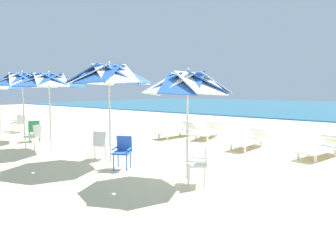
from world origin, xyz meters
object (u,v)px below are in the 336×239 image
at_px(plastic_chair_6, 17,121).
at_px(plastic_chair_0, 200,162).
at_px(plastic_chair_3, 35,135).
at_px(plastic_chair_4, 34,130).
at_px(beach_umbrella_0, 188,85).
at_px(sun_lounger_1, 249,140).
at_px(sun_lounger_3, 177,131).
at_px(sun_lounger_2, 208,132).
at_px(sun_lounger_0, 320,148).
at_px(plastic_chair_1, 102,143).
at_px(plastic_chair_5, 23,122).
at_px(beach_umbrella_2, 49,81).
at_px(beach_umbrella_1, 109,75).
at_px(beach_umbrella_3, 22,80).
at_px(plastic_chair_2, 123,150).

bearing_deg(plastic_chair_6, plastic_chair_0, -6.89).
xyz_separation_m(plastic_chair_3, plastic_chair_4, (-1.42, 0.71, 0.00)).
bearing_deg(beach_umbrella_0, plastic_chair_6, 173.66).
bearing_deg(sun_lounger_1, plastic_chair_4, -150.23).
height_order(plastic_chair_4, sun_lounger_3, plastic_chair_4).
height_order(plastic_chair_4, sun_lounger_1, plastic_chair_4).
bearing_deg(sun_lounger_2, sun_lounger_0, -12.26).
height_order(plastic_chair_6, sun_lounger_1, plastic_chair_6).
bearing_deg(plastic_chair_4, plastic_chair_1, -3.26).
relative_size(beach_umbrella_0, plastic_chair_3, 2.99).
relative_size(plastic_chair_5, plastic_chair_6, 1.00).
distance_m(beach_umbrella_2, plastic_chair_6, 6.25).
relative_size(plastic_chair_1, sun_lounger_1, 0.40).
xyz_separation_m(plastic_chair_4, sun_lounger_0, (9.63, 4.20, -0.22)).
bearing_deg(beach_umbrella_0, plastic_chair_0, -19.71).
bearing_deg(sun_lounger_3, sun_lounger_0, -3.13).
bearing_deg(beach_umbrella_1, beach_umbrella_0, 0.92).
relative_size(sun_lounger_0, sun_lounger_1, 1.03).
height_order(beach_umbrella_3, plastic_chair_6, beach_umbrella_3).
distance_m(plastic_chair_1, sun_lounger_0, 6.74).
bearing_deg(beach_umbrella_3, plastic_chair_6, 159.95).
height_order(beach_umbrella_0, sun_lounger_3, beach_umbrella_0).
distance_m(plastic_chair_6, sun_lounger_1, 11.43).
distance_m(plastic_chair_5, sun_lounger_2, 9.06).
relative_size(plastic_chair_0, plastic_chair_2, 1.00).
distance_m(plastic_chair_1, sun_lounger_2, 5.49).
xyz_separation_m(plastic_chair_0, beach_umbrella_1, (-3.16, 0.12, 2.00)).
xyz_separation_m(beach_umbrella_3, sun_lounger_2, (5.47, 5.36, -2.20)).
bearing_deg(plastic_chair_2, sun_lounger_0, 51.59).
xyz_separation_m(plastic_chair_5, plastic_chair_6, (-0.64, 0.04, 0.00)).
relative_size(beach_umbrella_3, sun_lounger_2, 1.28).
xyz_separation_m(plastic_chair_6, sun_lounger_3, (7.47, 3.51, -0.22)).
relative_size(plastic_chair_2, plastic_chair_4, 1.00).
xyz_separation_m(plastic_chair_1, plastic_chair_4, (-4.58, 0.26, 0.00)).
distance_m(beach_umbrella_3, plastic_chair_5, 3.41).
xyz_separation_m(beach_umbrella_1, plastic_chair_2, (0.83, -0.27, -2.00)).
bearing_deg(plastic_chair_4, beach_umbrella_3, -162.75).
height_order(beach_umbrella_3, plastic_chair_4, beach_umbrella_3).
relative_size(plastic_chair_3, plastic_chair_5, 1.00).
height_order(beach_umbrella_2, plastic_chair_6, beach_umbrella_2).
bearing_deg(plastic_chair_1, beach_umbrella_2, -174.90).
bearing_deg(plastic_chair_6, plastic_chair_4, -15.31).
xyz_separation_m(plastic_chair_0, plastic_chair_4, (-8.17, 0.43, 0.00)).
height_order(plastic_chair_0, sun_lounger_1, plastic_chair_0).
xyz_separation_m(beach_umbrella_0, plastic_chair_5, (-10.73, 1.22, -1.71)).
height_order(beach_umbrella_1, sun_lounger_1, beach_umbrella_1).
height_order(plastic_chair_2, beach_umbrella_3, beach_umbrella_3).
distance_m(beach_umbrella_0, sun_lounger_3, 6.46).
relative_size(beach_umbrella_2, sun_lounger_3, 1.23).
xyz_separation_m(beach_umbrella_0, plastic_chair_6, (-11.37, 1.26, -1.71)).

